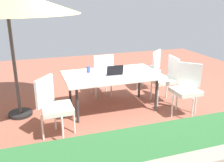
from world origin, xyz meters
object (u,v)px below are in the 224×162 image
object	(u,v)px
dining_table	(112,76)
chair_west	(166,77)
chair_southwest	(150,68)
patio_umbrella	(6,1)
chair_northwest	(187,87)
chair_northeast	(54,104)
chair_south	(102,73)
cup	(89,70)
laptop	(114,73)

from	to	relation	value
dining_table	chair_west	bearing A→B (deg)	177.94
chair_southwest	chair_west	xyz separation A→B (m)	(0.03, 0.78, 0.00)
patio_umbrella	chair_west	world-z (taller)	patio_umbrella
patio_umbrella	chair_northwest	distance (m)	3.49
chair_northeast	chair_west	distance (m)	2.48
chair_south	chair_northeast	bearing A→B (deg)	47.30
cup	chair_west	bearing A→B (deg)	169.71
chair_south	dining_table	bearing A→B (deg)	87.38
cup	patio_umbrella	bearing A→B (deg)	-0.10
chair_northeast	chair_northwest	bearing A→B (deg)	-50.97
dining_table	chair_southwest	world-z (taller)	chair_southwest
chair_west	laptop	distance (m)	1.19
chair_southwest	chair_west	size ratio (longest dim) A/B	1.00
dining_table	chair_northwest	xyz separation A→B (m)	(-1.23, 0.70, -0.12)
chair_west	cup	size ratio (longest dim) A/B	8.23
dining_table	cup	world-z (taller)	cup
chair_south	cup	xyz separation A→B (m)	(0.40, 0.46, 0.23)
patio_umbrella	chair_southwest	xyz separation A→B (m)	(-2.97, -0.49, -1.52)
dining_table	chair_northwest	bearing A→B (deg)	150.42
dining_table	laptop	bearing A→B (deg)	95.87
patio_umbrella	chair_northeast	world-z (taller)	patio_umbrella
chair_northeast	chair_south	size ratio (longest dim) A/B	1.00
chair_northwest	laptop	xyz separation A→B (m)	(1.22, -0.61, 0.22)
chair_northeast	laptop	bearing A→B (deg)	-23.87
chair_south	chair_west	bearing A→B (deg)	144.82
dining_table	chair_northeast	xyz separation A→B (m)	(1.20, 0.73, -0.12)
chair_south	chair_west	size ratio (longest dim) A/B	1.00
patio_umbrella	chair_northeast	bearing A→B (deg)	119.76
chair_northwest	chair_southwest	bearing A→B (deg)	136.10
chair_northeast	chair_west	world-z (taller)	same
dining_table	chair_northwest	size ratio (longest dim) A/B	1.89
patio_umbrella	chair_southwest	size ratio (longest dim) A/B	2.51
chair_southwest	chair_northeast	distance (m)	2.82
laptop	dining_table	bearing A→B (deg)	-81.42
dining_table	chair_northeast	distance (m)	1.41
chair_northwest	chair_west	size ratio (longest dim) A/B	1.00
patio_umbrella	cup	bearing A→B (deg)	179.90
chair_northwest	chair_south	size ratio (longest dim) A/B	1.00
chair_northeast	cup	distance (m)	1.28
chair_northwest	chair_west	xyz separation A→B (m)	(0.05, -0.66, 0.00)
cup	laptop	bearing A→B (deg)	140.87
patio_umbrella	chair_west	bearing A→B (deg)	174.36
patio_umbrella	laptop	xyz separation A→B (m)	(-1.77, 0.34, -1.31)
dining_table	patio_umbrella	xyz separation A→B (m)	(1.76, -0.25, 1.40)
chair_southwest	chair_west	bearing A→B (deg)	45.42
chair_northwest	chair_west	distance (m)	0.66
chair_northeast	chair_southwest	bearing A→B (deg)	-20.31
chair_northwest	chair_west	world-z (taller)	same
chair_south	chair_northwest	bearing A→B (deg)	128.40
patio_umbrella	chair_west	size ratio (longest dim) A/B	2.51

